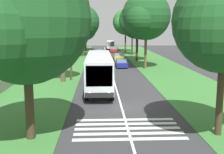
% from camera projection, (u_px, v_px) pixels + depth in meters
% --- Properties ---
extents(ground, '(160.00, 160.00, 0.00)m').
position_uv_depth(ground, '(121.00, 107.00, 23.76)').
color(ground, '#333335').
extents(grass_verge_left, '(120.00, 8.00, 0.04)m').
position_uv_depth(grass_verge_left, '(50.00, 76.00, 38.15)').
color(grass_verge_left, '#387533').
rests_on(grass_verge_left, ground).
extents(grass_verge_right, '(120.00, 8.00, 0.04)m').
position_uv_depth(grass_verge_right, '(174.00, 76.00, 38.89)').
color(grass_verge_right, '#387533').
rests_on(grass_verge_right, ground).
extents(centre_line, '(110.00, 0.16, 0.01)m').
position_uv_depth(centre_line, '(113.00, 76.00, 38.53)').
color(centre_line, silver).
rests_on(centre_line, ground).
extents(coach_bus, '(11.16, 2.62, 3.73)m').
position_uv_depth(coach_bus, '(99.00, 70.00, 29.28)').
color(coach_bus, silver).
rests_on(coach_bus, ground).
extents(zebra_crossing, '(4.05, 6.80, 0.01)m').
position_uv_depth(zebra_crossing, '(128.00, 128.00, 18.62)').
color(zebra_crossing, silver).
rests_on(zebra_crossing, ground).
extents(trailing_car_0, '(4.30, 1.78, 1.43)m').
position_uv_depth(trailing_car_0, '(121.00, 63.00, 46.98)').
color(trailing_car_0, navy).
rests_on(trailing_car_0, ground).
extents(trailing_car_1, '(4.30, 1.78, 1.43)m').
position_uv_depth(trailing_car_1, '(118.00, 57.00, 56.66)').
color(trailing_car_1, gold).
rests_on(trailing_car_1, ground).
extents(trailing_car_2, '(4.30, 1.78, 1.43)m').
position_uv_depth(trailing_car_2, '(100.00, 53.00, 65.55)').
color(trailing_car_2, '#145933').
rests_on(trailing_car_2, ground).
extents(trailing_car_3, '(4.30, 1.78, 1.43)m').
position_uv_depth(trailing_car_3, '(113.00, 50.00, 75.30)').
color(trailing_car_3, '#B21E1E').
rests_on(trailing_car_3, ground).
extents(trailing_minibus_0, '(6.00, 2.14, 2.53)m').
position_uv_depth(trailing_minibus_0, '(110.00, 44.00, 84.46)').
color(trailing_minibus_0, silver).
rests_on(trailing_minibus_0, ground).
extents(roadside_tree_left_0, '(6.09, 5.01, 10.26)m').
position_uv_depth(roadside_tree_left_0, '(61.00, 17.00, 33.47)').
color(roadside_tree_left_0, brown).
rests_on(roadside_tree_left_0, grass_verge_left).
extents(roadside_tree_left_1, '(7.66, 6.14, 8.84)m').
position_uv_depth(roadside_tree_left_1, '(85.00, 30.00, 82.31)').
color(roadside_tree_left_1, '#4C3826').
rests_on(roadside_tree_left_1, grass_verge_left).
extents(roadside_tree_left_2, '(9.04, 7.21, 10.44)m').
position_uv_depth(roadside_tree_left_2, '(22.00, 23.00, 15.88)').
color(roadside_tree_left_2, '#3D2D1E').
rests_on(roadside_tree_left_2, grass_verge_left).
extents(roadside_tree_left_3, '(9.16, 7.47, 11.23)m').
position_uv_depth(roadside_tree_left_3, '(82.00, 23.00, 64.07)').
color(roadside_tree_left_3, '#4C3826').
rests_on(roadside_tree_left_3, grass_verge_left).
extents(roadside_tree_left_4, '(8.41, 6.68, 11.08)m').
position_uv_depth(roadside_tree_left_4, '(82.00, 23.00, 74.49)').
color(roadside_tree_left_4, '#4C3826').
rests_on(roadside_tree_left_4, grass_verge_left).
extents(roadside_tree_right_0, '(8.73, 7.43, 11.81)m').
position_uv_depth(roadside_tree_right_0, '(145.00, 17.00, 44.43)').
color(roadside_tree_right_0, brown).
rests_on(roadside_tree_right_0, grass_verge_right).
extents(roadside_tree_right_1, '(8.37, 6.97, 11.06)m').
position_uv_depth(roadside_tree_right_1, '(136.00, 22.00, 54.14)').
color(roadside_tree_right_1, '#3D2D1E').
rests_on(roadside_tree_right_1, grass_verge_right).
extents(roadside_tree_right_2, '(7.71, 6.61, 11.01)m').
position_uv_depth(roadside_tree_right_2, '(125.00, 23.00, 74.87)').
color(roadside_tree_right_2, '#4C3826').
rests_on(roadside_tree_right_2, grass_verge_right).
extents(roadside_tree_right_3, '(7.24, 6.10, 9.70)m').
position_uv_depth(roadside_tree_right_3, '(222.00, 24.00, 16.22)').
color(roadside_tree_right_3, '#3D2D1E').
rests_on(roadside_tree_right_3, grass_verge_right).
extents(roadside_tree_right_4, '(5.81, 4.88, 10.57)m').
position_uv_depth(roadside_tree_right_4, '(132.00, 20.00, 66.07)').
color(roadside_tree_right_4, '#3D2D1E').
rests_on(roadside_tree_right_4, grass_verge_right).
extents(utility_pole, '(0.24, 1.40, 8.13)m').
position_uv_depth(utility_pole, '(71.00, 46.00, 34.81)').
color(utility_pole, '#473828').
rests_on(utility_pole, grass_verge_left).
extents(roadside_wall, '(70.00, 0.40, 1.19)m').
position_uv_depth(roadside_wall, '(33.00, 67.00, 42.82)').
color(roadside_wall, gray).
rests_on(roadside_wall, grass_verge_left).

